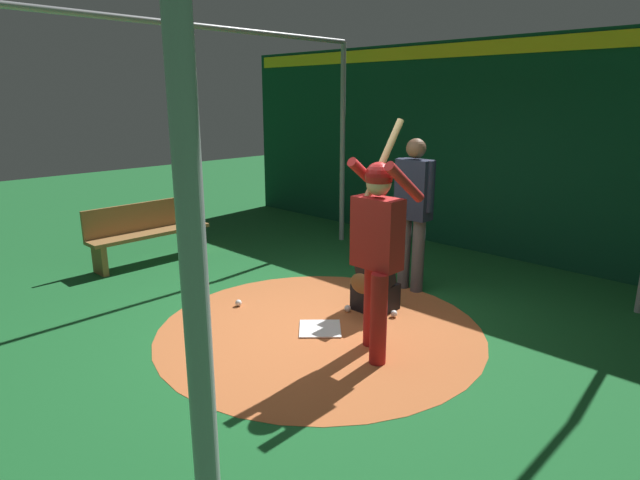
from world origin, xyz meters
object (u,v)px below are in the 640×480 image
(umpire, at_px, (413,206))
(baseball_1, at_px, (238,303))
(catcher, at_px, (374,278))
(baseball_0, at_px, (348,308))
(baseball_2, at_px, (394,314))
(bench, at_px, (148,231))
(home_plate, at_px, (320,329))
(batter, at_px, (378,241))

(umpire, height_order, baseball_1, umpire)
(catcher, distance_m, baseball_0, 0.45)
(baseball_0, xyz_separation_m, baseball_2, (-0.24, 0.45, 0.00))
(catcher, xyz_separation_m, bench, (0.81, -3.46, 0.06))
(bench, distance_m, baseball_1, 2.33)
(baseball_1, bearing_deg, bench, -94.04)
(home_plate, distance_m, umpire, 1.92)
(umpire, height_order, baseball_0, umpire)
(catcher, bearing_deg, home_plate, -5.24)
(home_plate, relative_size, bench, 0.24)
(umpire, bearing_deg, home_plate, 1.07)
(batter, height_order, bench, batter)
(umpire, relative_size, baseball_1, 24.86)
(bench, distance_m, baseball_0, 3.36)
(batter, height_order, catcher, batter)
(batter, distance_m, umpire, 1.79)
(baseball_0, height_order, baseball_2, same)
(bench, distance_m, baseball_2, 3.85)
(home_plate, xyz_separation_m, bench, (0.04, -3.38, 0.43))
(home_plate, bearing_deg, baseball_2, 155.51)
(baseball_2, bearing_deg, batter, 24.45)
(umpire, xyz_separation_m, baseball_2, (0.84, 0.39, -1.00))
(batter, height_order, umpire, batter)
(batter, bearing_deg, home_plate, -90.62)
(bench, relative_size, baseball_1, 23.61)
(catcher, xyz_separation_m, baseball_1, (0.97, -1.17, -0.34))
(batter, height_order, baseball_0, batter)
(home_plate, bearing_deg, umpire, -178.93)
(catcher, distance_m, baseball_2, 0.45)
(umpire, relative_size, baseball_2, 24.86)
(bench, bearing_deg, home_plate, 90.69)
(catcher, bearing_deg, bench, -76.79)
(batter, xyz_separation_m, bench, (0.03, -4.10, -0.63))
(baseball_0, xyz_separation_m, baseball_1, (0.74, -1.00, 0.00))
(catcher, bearing_deg, batter, 39.51)
(baseball_2, bearing_deg, umpire, -155.48)
(home_plate, relative_size, baseball_0, 5.68)
(home_plate, xyz_separation_m, batter, (0.01, 0.71, 1.07))
(home_plate, distance_m, batter, 1.28)
(umpire, bearing_deg, baseball_1, -30.25)
(umpire, xyz_separation_m, bench, (1.66, -3.35, -0.60))
(catcher, bearing_deg, umpire, -173.25)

